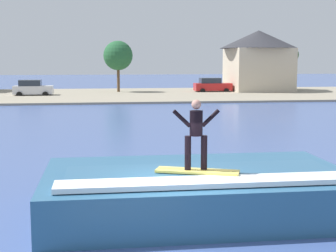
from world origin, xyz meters
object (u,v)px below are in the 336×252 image
(surfboard, at_px, (197,171))
(surfer, at_px, (196,131))
(car_near_shore, at_px, (33,88))
(car_far_shore, at_px, (212,85))
(wave_crest, at_px, (197,191))
(house_gabled_white, at_px, (258,58))
(tree_short_bushy, at_px, (118,56))
(tree_tall_bare, at_px, (291,56))

(surfboard, relative_size, surfer, 1.21)
(surfer, bearing_deg, car_near_shore, 102.03)
(surfboard, xyz_separation_m, car_far_shore, (11.45, 48.19, -0.34))
(wave_crest, height_order, house_gabled_white, house_gabled_white)
(car_far_shore, relative_size, tree_short_bushy, 0.71)
(tree_short_bushy, bearing_deg, surfboard, -90.06)
(surfboard, bearing_deg, tree_tall_bare, 66.16)
(car_near_shore, xyz_separation_m, tree_tall_bare, (31.83, 5.84, 3.65))
(car_near_shore, distance_m, tree_tall_bare, 32.57)
(car_near_shore, bearing_deg, wave_crest, -77.57)
(house_gabled_white, distance_m, tree_tall_bare, 4.83)
(surfer, relative_size, car_far_shore, 0.39)
(surfer, distance_m, tree_short_bushy, 49.28)
(tree_tall_bare, xyz_separation_m, tree_short_bushy, (-22.24, -1.20, -0.05))
(wave_crest, bearing_deg, tree_tall_bare, 66.00)
(car_near_shore, xyz_separation_m, car_far_shore, (20.98, 3.56, 0.00))
(wave_crest, xyz_separation_m, car_far_shore, (11.30, 47.48, 0.36))
(surfer, xyz_separation_m, house_gabled_white, (17.64, 49.28, 2.01))
(car_far_shore, height_order, tree_short_bushy, tree_short_bushy)
(wave_crest, height_order, tree_short_bushy, tree_short_bushy)
(tree_tall_bare, bearing_deg, tree_short_bushy, -176.91)
(car_far_shore, xyz_separation_m, tree_tall_bare, (10.85, 2.28, 3.65))
(surfer, height_order, tree_short_bushy, tree_short_bushy)
(car_far_shore, bearing_deg, wave_crest, -103.39)
(car_near_shore, relative_size, car_far_shore, 0.94)
(car_near_shore, bearing_deg, tree_short_bushy, 25.83)
(wave_crest, distance_m, surfer, 1.84)
(surfboard, height_order, tree_tall_bare, tree_tall_bare)
(wave_crest, height_order, tree_tall_bare, tree_tall_bare)
(surfer, distance_m, car_far_shore, 49.51)
(surfboard, relative_size, car_near_shore, 0.50)
(surfboard, height_order, car_far_shore, car_far_shore)
(surfboard, relative_size, tree_tall_bare, 0.37)
(car_near_shore, bearing_deg, house_gabled_white, 9.83)
(car_near_shore, distance_m, tree_short_bushy, 11.24)
(car_near_shore, relative_size, tree_tall_bare, 0.73)
(surfer, bearing_deg, tree_short_bushy, 89.90)
(surfboard, bearing_deg, car_far_shore, 76.64)
(surfer, height_order, house_gabled_white, house_gabled_white)
(house_gabled_white, relative_size, tree_tall_bare, 1.69)
(car_far_shore, xyz_separation_m, tree_short_bushy, (-11.39, 1.08, 3.60))
(car_near_shore, relative_size, house_gabled_white, 0.43)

